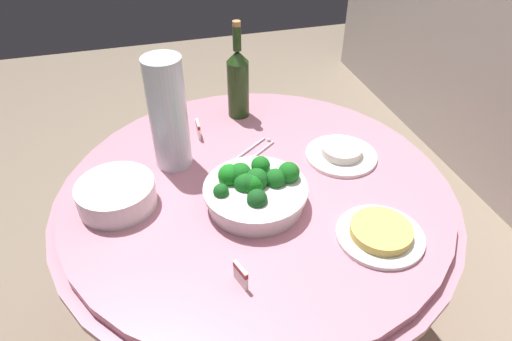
{
  "coord_description": "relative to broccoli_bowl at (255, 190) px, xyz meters",
  "views": [
    {
      "loc": [
        0.97,
        -0.27,
        1.57
      ],
      "look_at": [
        0.0,
        0.0,
        0.79
      ],
      "focal_mm": 31.71,
      "sensor_mm": 36.0,
      "label": 1
    }
  ],
  "objects": [
    {
      "name": "food_plate_noodles",
      "position": [
        0.21,
        0.27,
        -0.03
      ],
      "size": [
        0.22,
        0.22,
        0.04
      ],
      "color": "white",
      "rests_on": "buffet_table"
    },
    {
      "name": "decorative_fruit_vase",
      "position": [
        -0.25,
        -0.19,
        0.11
      ],
      "size": [
        0.11,
        0.11,
        0.34
      ],
      "color": "silver",
      "rests_on": "buffet_table"
    },
    {
      "name": "plate_stack",
      "position": [
        -0.1,
        -0.36,
        -0.01
      ],
      "size": [
        0.21,
        0.21,
        0.07
      ],
      "color": "white",
      "rests_on": "buffet_table"
    },
    {
      "name": "buffet_table",
      "position": [
        -0.08,
        0.03,
        -0.41
      ],
      "size": [
        1.16,
        1.16,
        0.74
      ],
      "color": "maroon",
      "rests_on": "ground_plane"
    },
    {
      "name": "serving_tongs",
      "position": [
        -0.24,
        0.07,
        -0.04
      ],
      "size": [
        0.13,
        0.16,
        0.01
      ],
      "color": "silver",
      "rests_on": "buffet_table"
    },
    {
      "name": "wine_bottle",
      "position": [
        -0.47,
        0.07,
        0.08
      ],
      "size": [
        0.07,
        0.07,
        0.34
      ],
      "color": "#213D15",
      "rests_on": "buffet_table"
    },
    {
      "name": "label_placard_front",
      "position": [
        0.25,
        -0.1,
        -0.02
      ],
      "size": [
        0.05,
        0.02,
        0.05
      ],
      "color": "white",
      "rests_on": "buffet_table"
    },
    {
      "name": "broccoli_bowl",
      "position": [
        0.0,
        0.0,
        0.0
      ],
      "size": [
        0.28,
        0.28,
        0.11
      ],
      "color": "white",
      "rests_on": "buffet_table"
    },
    {
      "name": "food_plate_rice",
      "position": [
        -0.13,
        0.32,
        -0.03
      ],
      "size": [
        0.22,
        0.22,
        0.04
      ],
      "color": "white",
      "rests_on": "buffet_table"
    },
    {
      "name": "ground_plane",
      "position": [
        -0.08,
        0.03,
        -0.79
      ],
      "size": [
        6.0,
        6.0,
        0.0
      ],
      "primitive_type": "plane",
      "color": "gray"
    },
    {
      "name": "label_placard_mid",
      "position": [
        -0.37,
        -0.09,
        -0.02
      ],
      "size": [
        0.05,
        0.01,
        0.05
      ],
      "color": "white",
      "rests_on": "buffet_table"
    }
  ]
}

